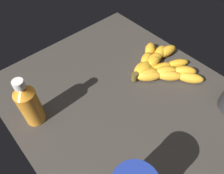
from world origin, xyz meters
TOP-DOWN VIEW (x-y plane):
  - ground_plane at (0.00, 0.00)cm, footprint 72.67×61.79cm
  - banana_bunch at (-1.02, 16.93)cm, footprint 25.36×22.59cm
  - honey_bottle at (-11.36, -23.31)cm, footprint 5.45×5.45cm

SIDE VIEW (x-z plane):
  - ground_plane at x=0.00cm, z-range -3.59..0.00cm
  - banana_bunch at x=-1.02cm, z-range -0.12..3.61cm
  - honey_bottle at x=-11.36cm, z-range -0.77..15.21cm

